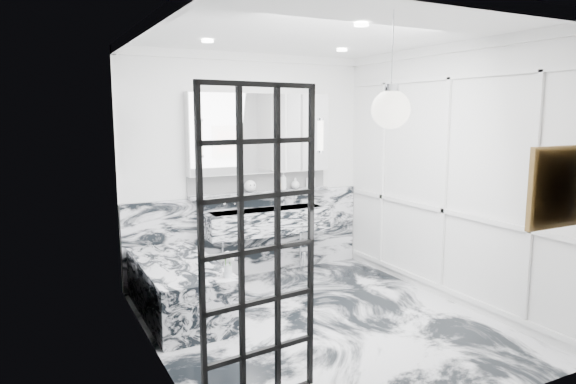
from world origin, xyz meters
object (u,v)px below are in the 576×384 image
mirror_cabinet (261,133)px  bathtub (179,288)px  crittall_door (260,250)px  trough_sink (267,221)px

mirror_cabinet → bathtub: bearing=-147.9°
crittall_door → bathtub: size_ratio=1.37×
trough_sink → bathtub: (-1.33, -0.66, -0.45)m
mirror_cabinet → bathtub: mirror_cabinet is taller
mirror_cabinet → crittall_door: bearing=-114.7°
crittall_door → trough_sink: crittall_door is taller
crittall_door → mirror_cabinet: 3.08m
trough_sink → mirror_cabinet: mirror_cabinet is taller
crittall_door → trough_sink: size_ratio=1.41×
trough_sink → bathtub: 1.55m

